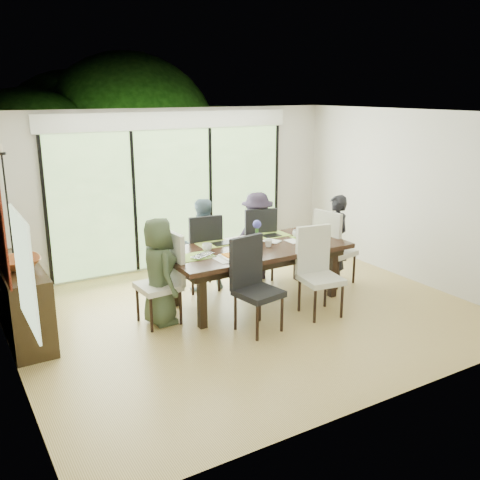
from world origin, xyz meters
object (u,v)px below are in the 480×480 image
chair_right_end (336,246)px  chair_left_end (158,279)px  cup_b (268,243)px  person_left_end (159,271)px  bowl (19,263)px  person_far_right (257,236)px  cup_c (297,234)px  chair_far_left (201,251)px  chair_far_right (256,242)px  person_far_left (201,245)px  person_right_end (336,240)px  chair_near_left (259,286)px  chair_near_right (321,273)px  vase (257,241)px  sideboard (23,301)px  table_top (256,249)px  laptop (206,256)px  cup_a (207,247)px

chair_right_end → chair_left_end: bearing=78.6°
chair_left_end → cup_b: (1.65, -0.10, 0.27)m
person_left_end → bowl: (-1.61, 0.39, 0.28)m
person_far_right → cup_c: person_far_right is taller
chair_far_left → chair_far_right: same height
person_far_left → person_far_right: (1.00, 0.00, 0.00)m
chair_far_left → person_right_end: (1.93, -0.85, 0.10)m
chair_near_left → person_left_end: size_ratio=0.85×
chair_near_right → bowl: (-3.59, 1.26, 0.38)m
vase → cup_c: (0.75, 0.05, -0.01)m
sideboard → bowl: (0.00, -0.10, 0.52)m
chair_far_right → cup_c: size_ratio=8.87×
sideboard → bowl: 0.53m
table_top → chair_far_right: 1.03m
cup_c → chair_near_right: bearing=-107.2°
table_top → chair_right_end: bearing=0.0°
chair_left_end → person_left_end: (0.02, 0.00, 0.10)m
person_right_end → laptop: 2.34m
chair_near_left → person_far_left: 1.70m
person_left_end → bowl: bearing=77.3°
person_right_end → cup_b: (-1.33, -0.10, 0.17)m
chair_right_end → chair_near_right: 1.33m
chair_left_end → person_left_end: 0.11m
table_top → bowl: bowl is taller
cup_b → cup_c: (0.65, 0.20, 0.00)m
chair_right_end → sideboard: bearing=72.5°
chair_near_left → person_left_end: 1.31m
person_right_end → person_far_right: 1.25m
person_right_end → laptop: person_right_end is taller
chair_near_left → chair_near_right: size_ratio=1.00×
table_top → bowl: bearing=172.9°
chair_right_end → person_right_end: bearing=78.6°
cup_b → person_left_end: bearing=176.5°
chair_left_end → chair_right_end: (3.00, 0.00, 0.00)m
cup_a → cup_b: size_ratio=1.24×
table_top → chair_far_right: bearing=57.1°
person_left_end → bowl: 1.68m
chair_right_end → vase: bearing=76.6°
chair_right_end → person_far_right: 1.27m
chair_left_end → sideboard: bearing=-110.7°
person_right_end → sideboard: 4.60m
chair_right_end → person_left_end: size_ratio=0.85×
chair_left_end → person_left_end: person_left_end is taller
person_left_end → laptop: 0.65m
table_top → person_left_end: 1.48m
chair_left_end → person_right_end: size_ratio=0.85×
chair_left_end → sideboard: 1.67m
bowl → person_far_left: bearing=9.5°
person_far_left → bowl: (-2.64, -0.44, 0.28)m
chair_far_left → sideboard: (-2.64, -0.36, -0.14)m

